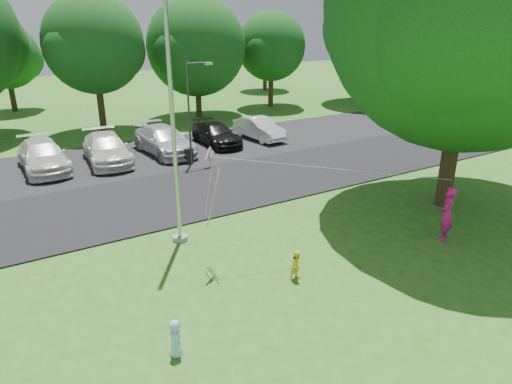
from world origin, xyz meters
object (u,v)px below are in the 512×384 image
child_blue (176,338)px  flagpole (172,119)px  woman (447,214)px  kite (220,172)px  street_lamp (192,104)px  big_tree (473,12)px  child_yellow (297,265)px  trash_can (189,156)px

child_blue → flagpole: bearing=-6.9°
woman → kite: bearing=-46.8°
street_lamp → flagpole: bearing=-120.3°
child_blue → kite: size_ratio=0.12×
big_tree → woman: big_tree is taller
flagpole → child_blue: bearing=-113.3°
child_blue → kite: 4.90m
flagpole → kite: flagpole is taller
flagpole → child_blue: size_ratio=11.04×
flagpole → child_yellow: bearing=-64.7°
street_lamp → child_yellow: 12.35m
trash_can → big_tree: size_ratio=0.06×
street_lamp → child_yellow: size_ratio=5.81×
woman → child_blue: size_ratio=2.09×
woman → big_tree: bearing=-169.8°
big_tree → kite: 10.66m
trash_can → kite: 10.93m
big_tree → woman: size_ratio=6.75×
street_lamp → trash_can: (-0.26, 0.19, -2.71)m
flagpole → child_blue: (-2.27, -5.27, -3.71)m
kite → woman: bearing=-56.2°
kite → big_tree: bearing=-40.0°
child_blue → street_lamp: bearing=-9.5°
flagpole → street_lamp: (4.06, 7.81, -1.05)m
big_tree → kite: size_ratio=1.67×
woman → street_lamp: bearing=-101.3°
child_yellow → child_blue: child_blue is taller
flagpole → woman: (7.67, -4.61, -3.22)m
trash_can → kite: bearing=-108.0°
trash_can → child_blue: 14.60m
child_yellow → kite: kite is taller
street_lamp → trash_can: size_ratio=6.39×
flagpole → big_tree: size_ratio=0.78×
flagpole → child_yellow: 5.83m
street_lamp → kite: bearing=-112.6°
street_lamp → kite: 10.53m
big_tree → woman: bearing=-142.2°
trash_can → woman: 13.20m
flagpole → kite: bearing=-76.3°
big_tree → flagpole: bearing=165.6°
street_lamp → kite: (-3.55, -9.91, -0.17)m
flagpole → trash_can: 9.62m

